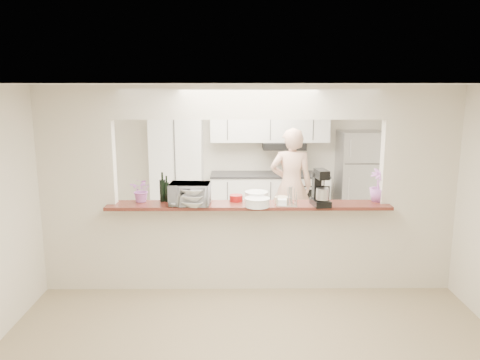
{
  "coord_description": "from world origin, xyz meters",
  "views": [
    {
      "loc": [
        -0.15,
        -5.52,
        2.49
      ],
      "look_at": [
        -0.1,
        0.3,
        1.31
      ],
      "focal_mm": 35.0,
      "sensor_mm": 36.0,
      "label": 1
    }
  ],
  "objects_px": {
    "toaster_oven": "(190,194)",
    "stand_mixer": "(320,189)",
    "person": "(291,186)",
    "refrigerator": "(359,179)"
  },
  "relations": [
    {
      "from": "refrigerator",
      "to": "person",
      "type": "xyz_separation_m",
      "value": [
        -1.32,
        -0.92,
        0.07
      ]
    },
    {
      "from": "refrigerator",
      "to": "stand_mixer",
      "type": "distance_m",
      "value": 3.06
    },
    {
      "from": "toaster_oven",
      "to": "person",
      "type": "xyz_separation_m",
      "value": [
        1.43,
        1.83,
        -0.3
      ]
    },
    {
      "from": "toaster_oven",
      "to": "stand_mixer",
      "type": "bearing_deg",
      "value": 1.62
    },
    {
      "from": "toaster_oven",
      "to": "stand_mixer",
      "type": "height_order",
      "value": "stand_mixer"
    },
    {
      "from": "refrigerator",
      "to": "toaster_oven",
      "type": "bearing_deg",
      "value": -135.0
    },
    {
      "from": "person",
      "to": "refrigerator",
      "type": "bearing_deg",
      "value": -140.11
    },
    {
      "from": "toaster_oven",
      "to": "person",
      "type": "distance_m",
      "value": 2.34
    },
    {
      "from": "toaster_oven",
      "to": "person",
      "type": "relative_size",
      "value": 0.26
    },
    {
      "from": "person",
      "to": "stand_mixer",
      "type": "bearing_deg",
      "value": 98.86
    }
  ]
}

